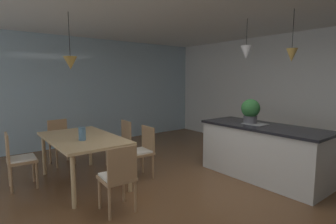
% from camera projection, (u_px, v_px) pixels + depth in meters
% --- Properties ---
extents(ground_plane, '(10.00, 8.40, 0.04)m').
position_uv_depth(ground_plane, '(204.00, 196.00, 3.81)').
color(ground_plane, brown).
extents(wall_back_kitchen, '(10.00, 0.12, 2.70)m').
position_uv_depth(wall_back_kitchen, '(312.00, 94.00, 5.63)').
color(wall_back_kitchen, silver).
rests_on(wall_back_kitchen, ground_plane).
extents(window_wall_left_glazing, '(0.06, 8.40, 2.70)m').
position_uv_depth(window_wall_left_glazing, '(92.00, 92.00, 6.82)').
color(window_wall_left_glazing, '#9EB7C6').
rests_on(window_wall_left_glazing, ground_plane).
extents(dining_table, '(1.70, 0.99, 0.75)m').
position_uv_depth(dining_table, '(83.00, 141.00, 4.21)').
color(dining_table, tan).
rests_on(dining_table, ground_plane).
extents(chair_far_left, '(0.42, 0.42, 0.87)m').
position_uv_depth(chair_far_left, '(120.00, 142.00, 5.06)').
color(chair_far_left, '#A87F56').
rests_on(chair_far_left, ground_plane).
extents(chair_far_right, '(0.41, 0.41, 0.87)m').
position_uv_depth(chair_far_right, '(142.00, 150.00, 4.46)').
color(chair_far_right, '#A87F56').
rests_on(chair_far_right, ground_plane).
extents(chair_near_left, '(0.42, 0.42, 0.87)m').
position_uv_depth(chair_near_left, '(18.00, 158.00, 4.01)').
color(chair_near_left, '#A87F56').
rests_on(chair_near_left, ground_plane).
extents(chair_kitchen_end, '(0.42, 0.42, 0.87)m').
position_uv_depth(chair_kitchen_end, '(118.00, 176.00, 3.27)').
color(chair_kitchen_end, '#A87F56').
rests_on(chair_kitchen_end, ground_plane).
extents(chair_window_end, '(0.44, 0.44, 0.87)m').
position_uv_depth(chair_window_end, '(61.00, 140.00, 5.19)').
color(chair_window_end, '#A87F56').
rests_on(chair_window_end, ground_plane).
extents(kitchen_island, '(2.09, 0.85, 0.91)m').
position_uv_depth(kitchen_island, '(263.00, 151.00, 4.45)').
color(kitchen_island, silver).
rests_on(kitchen_island, ground_plane).
extents(pendant_over_table, '(0.21, 0.21, 0.88)m').
position_uv_depth(pendant_over_table, '(70.00, 63.00, 4.13)').
color(pendant_over_table, black).
extents(pendant_over_island_main, '(0.19, 0.19, 0.68)m').
position_uv_depth(pendant_over_island_main, '(246.00, 52.00, 4.56)').
color(pendant_over_island_main, black).
extents(pendant_over_island_aux, '(0.17, 0.17, 0.77)m').
position_uv_depth(pendant_over_island_aux, '(292.00, 55.00, 3.94)').
color(pendant_over_island_aux, black).
extents(potted_plant_on_island, '(0.32, 0.32, 0.43)m').
position_uv_depth(potted_plant_on_island, '(250.00, 110.00, 4.58)').
color(potted_plant_on_island, '#4C4C51').
rests_on(potted_plant_on_island, kitchen_island).
extents(vase_on_dining_table, '(0.11, 0.11, 0.20)m').
position_uv_depth(vase_on_dining_table, '(82.00, 134.00, 3.95)').
color(vase_on_dining_table, slate).
rests_on(vase_on_dining_table, dining_table).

